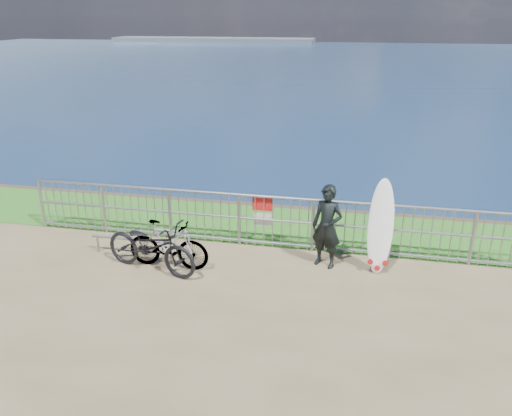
% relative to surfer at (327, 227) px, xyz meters
% --- Properties ---
extents(grass_strip, '(120.00, 120.00, 0.00)m').
position_rel_surfer_xyz_m(grass_strip, '(-1.31, 1.66, -0.79)').
color(grass_strip, '#26691C').
rests_on(grass_strip, ground).
extents(seascape, '(260.00, 260.00, 5.00)m').
position_rel_surfer_xyz_m(seascape, '(-45.06, 146.45, -4.83)').
color(seascape, brown).
rests_on(seascape, ground).
extents(railing, '(10.06, 0.10, 1.13)m').
position_rel_surfer_xyz_m(railing, '(-1.29, 0.56, -0.22)').
color(railing, gray).
rests_on(railing, ground).
extents(surfer, '(0.68, 0.57, 1.60)m').
position_rel_surfer_xyz_m(surfer, '(0.00, 0.00, 0.00)').
color(surfer, black).
rests_on(surfer, ground).
extents(surfboard, '(0.48, 0.43, 1.76)m').
position_rel_surfer_xyz_m(surfboard, '(0.96, 0.01, 0.01)').
color(surfboard, white).
rests_on(surfboard, ground).
extents(bicycle_near, '(2.04, 1.14, 1.02)m').
position_rel_surfer_xyz_m(bicycle_near, '(-3.14, -0.87, -0.29)').
color(bicycle_near, black).
rests_on(bicycle_near, ground).
extents(bicycle_far, '(1.58, 0.49, 0.94)m').
position_rel_surfer_xyz_m(bicycle_far, '(-2.88, -0.67, -0.33)').
color(bicycle_far, black).
rests_on(bicycle_far, ground).
extents(bike_rack, '(1.75, 0.05, 0.36)m').
position_rel_surfer_xyz_m(bike_rack, '(-3.74, -0.35, -0.50)').
color(bike_rack, gray).
rests_on(bike_rack, ground).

